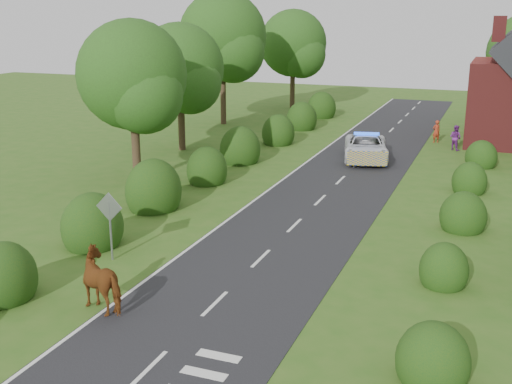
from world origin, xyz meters
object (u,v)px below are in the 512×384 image
at_px(pedestrian_purple, 455,138).
at_px(pedestrian_red, 436,131).
at_px(road_sign, 110,216).
at_px(cow, 106,284).
at_px(police_van, 366,147).

bearing_deg(pedestrian_purple, pedestrian_red, -27.11).
bearing_deg(pedestrian_red, road_sign, 37.33).
distance_m(road_sign, pedestrian_red, 27.74).
bearing_deg(cow, pedestrian_purple, 179.73).
xyz_separation_m(road_sign, pedestrian_red, (8.61, 26.35, -0.88)).
relative_size(police_van, pedestrian_red, 3.82).
bearing_deg(road_sign, cow, -58.91).
bearing_deg(police_van, pedestrian_red, 50.56).
relative_size(police_van, pedestrian_purple, 3.60).
bearing_deg(road_sign, pedestrian_red, 71.90).
bearing_deg(road_sign, pedestrian_purple, 67.51).
relative_size(cow, pedestrian_red, 1.41).
relative_size(pedestrian_red, pedestrian_purple, 0.94).
relative_size(road_sign, cow, 1.17).
xyz_separation_m(road_sign, pedestrian_purple, (10.03, 24.22, -0.84)).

